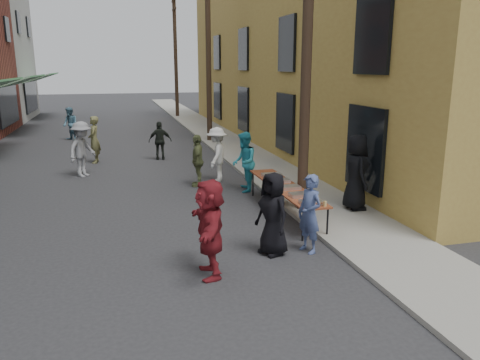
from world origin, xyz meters
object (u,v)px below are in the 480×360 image
utility_pole_far (176,55)px  guest_front_c (244,162)px  server (356,172)px  utility_pole_mid (208,49)px  serving_table (285,187)px  guest_front_a (273,214)px  catering_tray_sausage (312,202)px  utility_pole_near (307,32)px

utility_pole_far → guest_front_c: utility_pole_far is taller
server → guest_front_c: bearing=45.9°
server → utility_pole_mid: bearing=13.5°
serving_table → guest_front_a: bearing=-116.0°
catering_tray_sausage → server: size_ratio=0.26×
utility_pole_near → server: (1.30, -0.39, -3.43)m
guest_front_a → utility_pole_near: bearing=124.0°
utility_pole_far → guest_front_a: size_ratio=5.33×
serving_table → guest_front_c: (-0.40, 2.47, 0.19)m
utility_pole_mid → utility_pole_far: (0.00, 12.00, 0.00)m
utility_pole_near → catering_tray_sausage: (-0.50, -1.73, -3.71)m
guest_front_c → catering_tray_sausage: bearing=20.3°
catering_tray_sausage → server: server is taller
utility_pole_mid → catering_tray_sausage: bearing=-92.1°
utility_pole_near → utility_pole_mid: 12.00m
utility_pole_near → serving_table: (-0.50, -0.08, -3.79)m
catering_tray_sausage → guest_front_a: (-1.15, -0.72, 0.05)m
catering_tray_sausage → utility_pole_mid: bearing=87.9°
utility_pole_mid → server: size_ratio=4.64×
utility_pole_mid → guest_front_c: (-0.90, -9.61, -3.60)m
catering_tray_sausage → utility_pole_near: bearing=73.9°
utility_pole_far → utility_pole_mid: bearing=-90.0°
utility_pole_far → guest_front_c: (-0.90, -21.61, -3.60)m
utility_pole_near → utility_pole_mid: same height
catering_tray_sausage → server: (1.80, 1.34, 0.28)m
utility_pole_near → guest_front_a: 4.70m
utility_pole_near → serving_table: size_ratio=2.25×
utility_pole_near → utility_pole_far: 24.00m
serving_table → guest_front_a: 2.64m
utility_pole_far → guest_front_c: size_ratio=4.97×
utility_pole_far → server: bearing=-86.9°
utility_pole_far → server: 24.66m
catering_tray_sausage → guest_front_c: size_ratio=0.28×
guest_front_a → server: size_ratio=0.87×
guest_front_a → server: server is taller
serving_table → catering_tray_sausage: size_ratio=8.00×
utility_pole_near → guest_front_a: bearing=-124.0°
utility_pole_mid → utility_pole_far: same height
catering_tray_sausage → server: 2.26m
utility_pole_mid → guest_front_a: utility_pole_mid is taller
utility_pole_mid → serving_table: (-0.50, -12.08, -3.79)m
utility_pole_near → guest_front_c: 4.41m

